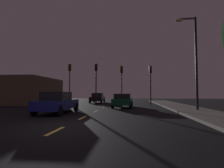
# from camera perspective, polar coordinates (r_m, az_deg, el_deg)

# --- Properties ---
(ground_plane) EXTENTS (80.00, 80.00, 0.00)m
(ground_plane) POSITION_cam_1_polar(r_m,az_deg,el_deg) (15.08, -4.61, -8.24)
(ground_plane) COLOR black
(sidewalk_curb_right) EXTENTS (3.00, 40.00, 0.15)m
(sidewalk_curb_right) POSITION_cam_1_polar(r_m,az_deg,el_deg) (15.54, 23.97, -7.56)
(sidewalk_curb_right) COLOR gray
(sidewalk_curb_right) RESTS_ON ground_plane
(lane_stripe_nearest) EXTENTS (0.16, 1.60, 0.01)m
(lane_stripe_nearest) POSITION_cam_1_polar(r_m,az_deg,el_deg) (7.26, -17.18, -13.73)
(lane_stripe_nearest) COLOR #EACC4C
(lane_stripe_nearest) RESTS_ON ground_plane
(lane_stripe_second) EXTENTS (0.16, 1.60, 0.01)m
(lane_stripe_second) POSITION_cam_1_polar(r_m,az_deg,el_deg) (10.81, -9.05, -10.25)
(lane_stripe_second) COLOR #EACC4C
(lane_stripe_second) RESTS_ON ground_plane
(lane_stripe_third) EXTENTS (0.16, 1.60, 0.01)m
(lane_stripe_third) POSITION_cam_1_polar(r_m,az_deg,el_deg) (14.49, -5.06, -8.44)
(lane_stripe_third) COLOR #EACC4C
(lane_stripe_third) RESTS_ON ground_plane
(lane_stripe_fourth) EXTENTS (0.16, 1.60, 0.01)m
(lane_stripe_fourth) POSITION_cam_1_polar(r_m,az_deg,el_deg) (18.22, -2.72, -7.34)
(lane_stripe_fourth) COLOR #EACC4C
(lane_stripe_fourth) RESTS_ON ground_plane
(traffic_signal_far_left) EXTENTS (0.32, 0.38, 5.27)m
(traffic_signal_far_left) POSITION_cam_1_polar(r_m,az_deg,el_deg) (24.65, -13.01, 2.39)
(traffic_signal_far_left) COLOR #4C4C51
(traffic_signal_far_left) RESTS_ON ground_plane
(traffic_signal_center_left) EXTENTS (0.32, 0.38, 5.23)m
(traffic_signal_center_left) POSITION_cam_1_polar(r_m,az_deg,el_deg) (23.73, -4.97, 2.47)
(traffic_signal_center_left) COLOR black
(traffic_signal_center_left) RESTS_ON ground_plane
(traffic_signal_center_right) EXTENTS (0.32, 0.38, 4.90)m
(traffic_signal_center_right) POSITION_cam_1_polar(r_m,az_deg,el_deg) (23.30, 3.02, 2.04)
(traffic_signal_center_right) COLOR #4C4C51
(traffic_signal_center_right) RESTS_ON ground_plane
(traffic_signal_far_right) EXTENTS (0.32, 0.38, 4.84)m
(traffic_signal_far_right) POSITION_cam_1_polar(r_m,az_deg,el_deg) (23.38, 11.86, 1.99)
(traffic_signal_far_right) COLOR black
(traffic_signal_far_right) RESTS_ON ground_plane
(car_stopped_ahead) EXTENTS (2.02, 4.22, 1.37)m
(car_stopped_ahead) POSITION_cam_1_polar(r_m,az_deg,el_deg) (18.58, 3.38, -5.07)
(car_stopped_ahead) COLOR #0F4C2D
(car_stopped_ahead) RESTS_ON ground_plane
(car_adjacent_lane) EXTENTS (1.89, 4.62, 1.50)m
(car_adjacent_lane) POSITION_cam_1_polar(r_m,az_deg,el_deg) (13.54, -16.56, -5.49)
(car_adjacent_lane) COLOR navy
(car_adjacent_lane) RESTS_ON ground_plane
(car_oncoming_far) EXTENTS (1.93, 4.22, 1.49)m
(car_oncoming_far) POSITION_cam_1_polar(r_m,az_deg,el_deg) (28.23, -4.51, -4.30)
(car_oncoming_far) COLOR black
(car_oncoming_far) RESTS_ON ground_plane
(street_lamp_right) EXTENTS (1.62, 0.36, 7.40)m
(street_lamp_right) POSITION_cam_1_polar(r_m,az_deg,el_deg) (15.81, 23.87, 8.32)
(street_lamp_right) COLOR black
(street_lamp_right) RESTS_ON ground_plane
(storefront_left) EXTENTS (5.99, 8.90, 3.49)m
(storefront_left) POSITION_cam_1_polar(r_m,az_deg,el_deg) (27.20, -24.33, -1.99)
(storefront_left) COLOR brown
(storefront_left) RESTS_ON ground_plane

